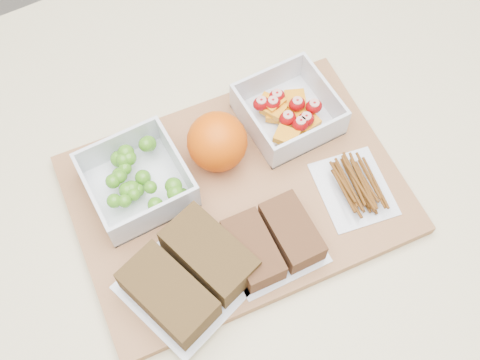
{
  "coord_description": "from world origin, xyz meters",
  "views": [
    {
      "loc": [
        -0.19,
        -0.32,
        1.62
      ],
      "look_at": [
        -0.01,
        -0.0,
        0.93
      ],
      "focal_mm": 45.0,
      "sensor_mm": 36.0,
      "label": 1
    }
  ],
  "objects": [
    {
      "name": "ground",
      "position": [
        0.0,
        0.0,
        0.0
      ],
      "size": [
        4.0,
        4.0,
        0.0
      ],
      "primitive_type": "plane",
      "color": "gray",
      "rests_on": "ground"
    },
    {
      "name": "counter",
      "position": [
        0.0,
        0.0,
        0.45
      ],
      "size": [
        1.2,
        0.9,
        0.9
      ],
      "primitive_type": "cube",
      "color": "beige",
      "rests_on": "ground"
    },
    {
      "name": "cutting_board",
      "position": [
        -0.02,
        -0.01,
        0.91
      ],
      "size": [
        0.44,
        0.34,
        0.02
      ],
      "primitive_type": "cube",
      "rotation": [
        0.0,
        0.0,
        -0.09
      ],
      "color": "#A26D43",
      "rests_on": "counter"
    },
    {
      "name": "grape_container",
      "position": [
        -0.13,
        0.06,
        0.94
      ],
      "size": [
        0.12,
        0.12,
        0.05
      ],
      "color": "silver",
      "rests_on": "cutting_board"
    },
    {
      "name": "fruit_container",
      "position": [
        0.09,
        0.05,
        0.94
      ],
      "size": [
        0.12,
        0.12,
        0.05
      ],
      "color": "silver",
      "rests_on": "cutting_board"
    },
    {
      "name": "orange",
      "position": [
        -0.02,
        0.05,
        0.96
      ],
      "size": [
        0.08,
        0.08,
        0.08
      ],
      "primitive_type": "sphere",
      "color": "#EA5505",
      "rests_on": "cutting_board"
    },
    {
      "name": "sandwich_bag_left",
      "position": [
        -0.13,
        -0.09,
        0.94
      ],
      "size": [
        0.18,
        0.17,
        0.05
      ],
      "color": "silver",
      "rests_on": "cutting_board"
    },
    {
      "name": "sandwich_bag_center",
      "position": [
        -0.02,
        -0.1,
        0.93
      ],
      "size": [
        0.12,
        0.11,
        0.04
      ],
      "color": "silver",
      "rests_on": "cutting_board"
    },
    {
      "name": "pretzel_bag",
      "position": [
        0.12,
        -0.08,
        0.93
      ],
      "size": [
        0.11,
        0.12,
        0.02
      ],
      "color": "silver",
      "rests_on": "cutting_board"
    }
  ]
}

